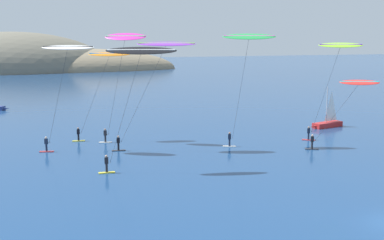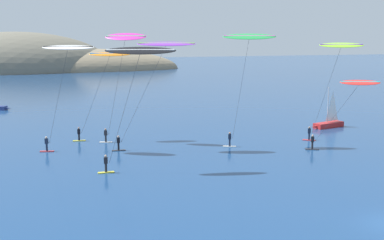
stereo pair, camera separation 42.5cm
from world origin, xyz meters
name	(u,v)px [view 1 (the left image)]	position (x,y,z in m)	size (l,w,h in m)	color
headland_island	(33,71)	(-11.87, 176.79, 0.00)	(103.61, 44.85, 30.52)	#6B6656
sailboat_near	(326,123)	(18.31, 31.51, 0.64)	(5.97, 2.34, 5.70)	#B22323
kitesurfer_black	(139,59)	(-12.19, 18.62, 10.43)	(7.25, 2.94, 11.61)	yellow
kitesurfer_magenta	(123,46)	(-10.50, 31.31, 11.49)	(5.51, 3.87, 13.00)	silver
kitesurfer_red	(355,88)	(12.35, 18.89, 6.96)	(7.62, 3.98, 7.86)	#2D2D33
kitesurfer_lime	(338,53)	(13.58, 23.69, 10.62)	(6.34, 3.81, 11.90)	red
kitesurfer_purple	(163,50)	(-7.44, 26.05, 11.03)	(9.02, 4.22, 12.02)	#2D2D33
kitesurfer_white	(66,55)	(-17.25, 28.93, 10.62)	(6.18, 4.23, 11.68)	red
kitesurfer_orange	(107,62)	(-11.97, 33.75, 9.59)	(7.20, 2.73, 10.78)	yellow
kitesurfer_green	(248,44)	(1.91, 24.51, 11.67)	(5.96, 3.74, 12.92)	silver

